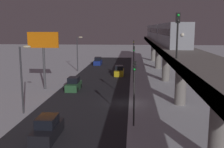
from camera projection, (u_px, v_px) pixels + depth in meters
ground_plane at (121, 103)px, 34.31m from camera, size 240.00×240.00×0.00m
avenue_asphalt at (86, 102)px, 34.66m from camera, size 11.00×106.67×0.01m
elevated_railway at (181, 58)px, 32.75m from camera, size 5.00×106.67×6.81m
subway_train at (160, 32)px, 59.70m from camera, size 2.94×55.47×3.40m
rail_signal at (178, 28)px, 23.48m from camera, size 0.36×0.41×4.00m
sedan_green at (74, 85)px, 41.67m from camera, size 1.91×4.38×1.97m
sedan_blue at (98, 62)px, 70.20m from camera, size 1.80×4.35×1.97m
sedan_yellow at (119, 71)px, 54.44m from camera, size 1.80×4.50×1.97m
sedan_black at (47, 129)px, 23.31m from camera, size 1.80×4.65×1.97m
traffic_light_near at (134, 84)px, 25.62m from camera, size 0.32×0.44×6.40m
traffic_light_mid at (134, 59)px, 46.77m from camera, size 0.32×0.44×6.40m
traffic_light_far at (134, 49)px, 67.92m from camera, size 0.32×0.44×6.40m
commercial_billboard at (43, 46)px, 40.92m from camera, size 4.80×0.36×8.90m
street_lamp_near at (23, 71)px, 29.40m from camera, size 1.35×0.44×7.65m
street_lamp_far at (78, 50)px, 58.87m from camera, size 1.35×0.44×7.65m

